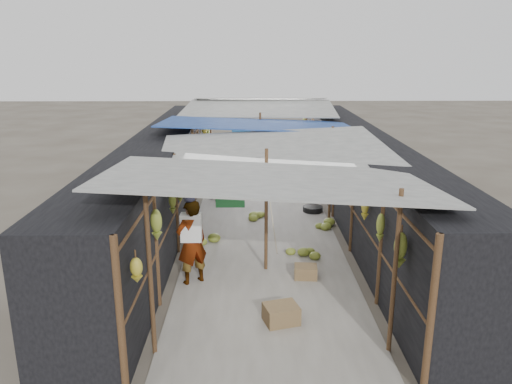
{
  "coord_description": "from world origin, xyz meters",
  "views": [
    {
      "loc": [
        -0.33,
        -6.71,
        4.46
      ],
      "look_at": [
        -0.19,
        4.62,
        1.25
      ],
      "focal_mm": 35.0,
      "sensor_mm": 36.0,
      "label": 1
    }
  ],
  "objects_px": {
    "black_basin": "(313,209)",
    "shopper_blue": "(224,171)",
    "crate_near": "(281,314)",
    "vendor_seated": "(309,174)",
    "vendor_elderly": "(192,242)"
  },
  "relations": [
    {
      "from": "vendor_elderly",
      "to": "vendor_seated",
      "type": "relative_size",
      "value": 1.85
    },
    {
      "from": "black_basin",
      "to": "vendor_elderly",
      "type": "relative_size",
      "value": 0.33
    },
    {
      "from": "vendor_seated",
      "to": "black_basin",
      "type": "bearing_deg",
      "value": -33.96
    },
    {
      "from": "black_basin",
      "to": "vendor_elderly",
      "type": "xyz_separation_m",
      "value": [
        -2.95,
        -4.51,
        0.78
      ]
    },
    {
      "from": "black_basin",
      "to": "shopper_blue",
      "type": "xyz_separation_m",
      "value": [
        -2.61,
        1.25,
        0.84
      ]
    },
    {
      "from": "crate_near",
      "to": "vendor_elderly",
      "type": "relative_size",
      "value": 0.32
    },
    {
      "from": "shopper_blue",
      "to": "vendor_elderly",
      "type": "bearing_deg",
      "value": -82.96
    },
    {
      "from": "black_basin",
      "to": "shopper_blue",
      "type": "distance_m",
      "value": 3.01
    },
    {
      "from": "black_basin",
      "to": "vendor_seated",
      "type": "xyz_separation_m",
      "value": [
        0.2,
        2.67,
        0.38
      ]
    },
    {
      "from": "vendor_elderly",
      "to": "vendor_seated",
      "type": "height_order",
      "value": "vendor_elderly"
    },
    {
      "from": "black_basin",
      "to": "shopper_blue",
      "type": "height_order",
      "value": "shopper_blue"
    },
    {
      "from": "black_basin",
      "to": "vendor_elderly",
      "type": "bearing_deg",
      "value": -123.18
    },
    {
      "from": "crate_near",
      "to": "vendor_seated",
      "type": "relative_size",
      "value": 0.6
    },
    {
      "from": "vendor_elderly",
      "to": "crate_near",
      "type": "bearing_deg",
      "value": 103.64
    },
    {
      "from": "vendor_elderly",
      "to": "shopper_blue",
      "type": "xyz_separation_m",
      "value": [
        0.34,
        5.75,
        0.06
      ]
    }
  ]
}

